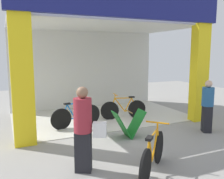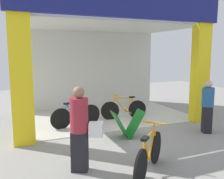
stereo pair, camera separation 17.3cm
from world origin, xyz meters
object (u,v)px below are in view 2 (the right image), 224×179
(bicycle_parked_0, at_px, (149,155))
(pedestrian_1, at_px, (80,128))
(bicycle_inside_1, at_px, (76,115))
(sandwich_board_sign, at_px, (127,124))
(pedestrian_0, at_px, (207,106))
(bicycle_inside_0, at_px, (124,109))

(bicycle_parked_0, xyz_separation_m, pedestrian_1, (-1.20, 0.64, 0.51))
(bicycle_inside_1, relative_size, bicycle_parked_0, 1.28)
(bicycle_inside_1, height_order, sandwich_board_sign, bicycle_inside_1)
(pedestrian_0, distance_m, pedestrian_1, 4.23)
(pedestrian_1, bearing_deg, bicycle_inside_0, 52.34)
(bicycle_inside_0, relative_size, bicycle_parked_0, 1.26)
(bicycle_inside_1, xyz_separation_m, bicycle_parked_0, (0.54, -3.61, 0.01))
(bicycle_inside_1, xyz_separation_m, sandwich_board_sign, (1.09, -1.52, 0.01))
(pedestrian_0, xyz_separation_m, pedestrian_1, (-4.13, -0.91, 0.09))
(bicycle_parked_0, bearing_deg, sandwich_board_sign, 75.11)
(bicycle_inside_1, relative_size, pedestrian_1, 0.98)
(bicycle_inside_1, distance_m, sandwich_board_sign, 1.87)
(bicycle_parked_0, relative_size, pedestrian_0, 0.84)
(bicycle_parked_0, bearing_deg, bicycle_inside_0, 71.51)
(pedestrian_1, bearing_deg, sandwich_board_sign, 39.51)
(bicycle_inside_0, relative_size, pedestrian_1, 0.97)
(sandwich_board_sign, distance_m, pedestrian_0, 2.47)
(bicycle_inside_1, distance_m, pedestrian_0, 4.05)
(bicycle_inside_1, relative_size, sandwich_board_sign, 1.83)
(bicycle_inside_0, distance_m, bicycle_parked_0, 4.08)
(bicycle_inside_0, distance_m, sandwich_board_sign, 1.93)
(bicycle_inside_0, bearing_deg, pedestrian_0, -54.93)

